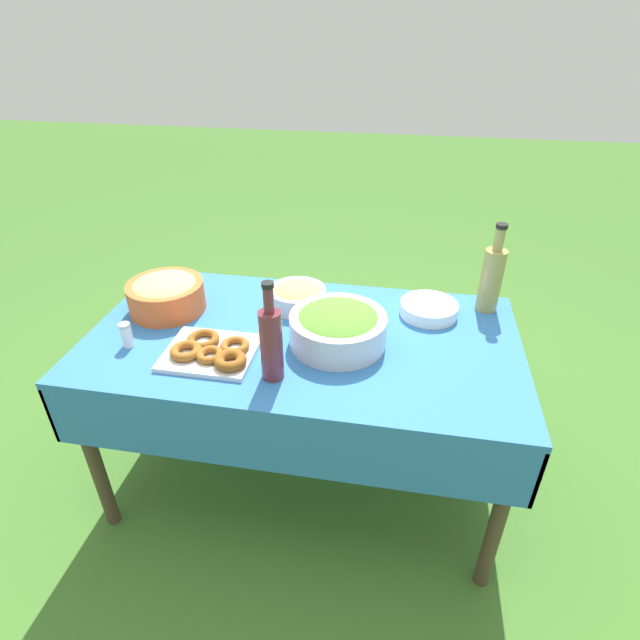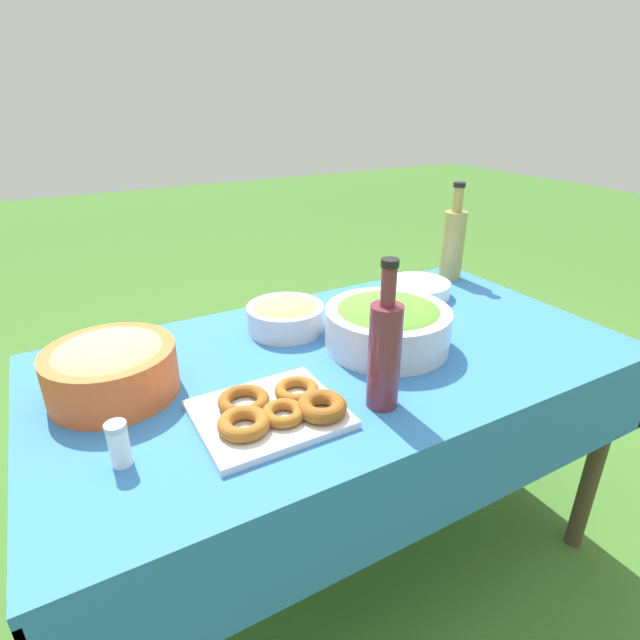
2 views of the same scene
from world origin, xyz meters
name	(u,v)px [view 2 (image 2 of 2)]	position (x,y,z in m)	size (l,w,h in m)	color
ground_plane	(337,551)	(0.00, 0.00, 0.00)	(14.00, 14.00, 0.00)	#3D6B28
picnic_table	(340,384)	(0.00, 0.00, 0.62)	(1.49, 0.80, 0.71)	#2D6BB2
salad_bowl	(387,323)	(-0.13, 0.02, 0.78)	(0.33, 0.33, 0.13)	silver
pasta_bowl	(111,366)	(0.54, -0.09, 0.78)	(0.28, 0.28, 0.13)	#E05B28
donut_platter	(274,410)	(0.27, 0.17, 0.73)	(0.31, 0.26, 0.05)	silver
plate_stack	(418,289)	(-0.43, -0.22, 0.74)	(0.21, 0.21, 0.05)	white
olive_oil_bottle	(453,242)	(-0.65, -0.30, 0.85)	(0.08, 0.08, 0.34)	#998E4C
wine_bottle	(385,351)	(0.04, 0.24, 0.84)	(0.07, 0.07, 0.33)	maroon
bread_bowl	(285,315)	(0.06, -0.20, 0.76)	(0.22, 0.22, 0.09)	silver
salt_shaker	(119,444)	(0.56, 0.17, 0.76)	(0.04, 0.04, 0.09)	white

